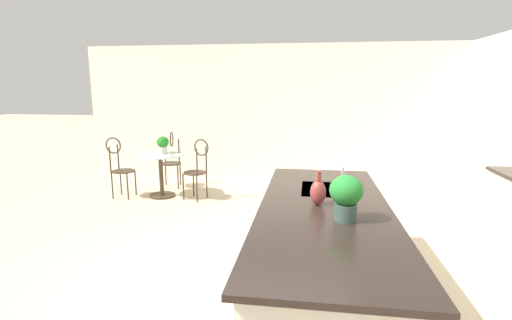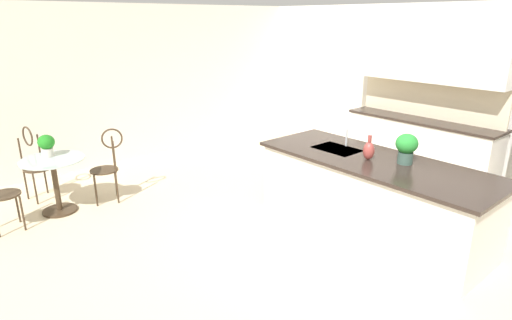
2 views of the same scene
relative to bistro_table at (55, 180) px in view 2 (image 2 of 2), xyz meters
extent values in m
plane|color=beige|center=(2.72, 1.81, -0.45)|extent=(40.00, 40.00, 0.00)
cube|color=silver|center=(2.72, 5.47, 0.90)|extent=(9.00, 0.12, 2.70)
cube|color=silver|center=(-1.54, 1.81, 0.90)|extent=(0.12, 7.80, 2.70)
cube|color=white|center=(3.02, 2.66, -0.01)|extent=(2.70, 0.96, 0.88)
cube|color=#2D231E|center=(3.02, 2.66, 0.45)|extent=(2.80, 1.06, 0.04)
cube|color=#B2B5BA|center=(2.47, 2.66, 0.46)|extent=(0.56, 0.40, 0.03)
cube|color=white|center=(2.32, 5.01, -0.01)|extent=(2.40, 0.60, 0.88)
cube|color=#2D231E|center=(2.32, 5.01, 0.45)|extent=(2.44, 0.64, 0.04)
cube|color=beige|center=(2.32, 5.17, 0.77)|extent=(2.40, 0.04, 0.60)
cube|color=white|center=(2.32, 4.99, 1.45)|extent=(2.40, 0.36, 0.76)
cylinder|color=#3D2D1E|center=(0.00, 0.00, -0.43)|extent=(0.44, 0.44, 0.03)
cylinder|color=#3D2D1E|center=(0.00, 0.00, -0.07)|extent=(0.07, 0.07, 0.69)
cylinder|color=#B2C6C1|center=(0.00, 0.00, 0.29)|extent=(0.80, 0.80, 0.01)
cylinder|color=#3D2D1E|center=(-0.01, -0.48, -0.22)|extent=(0.02, 0.02, 0.45)
cylinder|color=#3D2D1E|center=(0.27, -0.49, -0.22)|extent=(0.02, 0.02, 0.45)
cylinder|color=#3D2D1E|center=(0.13, -0.63, 0.01)|extent=(0.39, 0.39, 0.02)
cylinder|color=#3D2D1E|center=(0.16, 0.45, -0.22)|extent=(0.03, 0.03, 0.45)
cylinder|color=#3D2D1E|center=(-0.11, 0.54, -0.22)|extent=(0.03, 0.03, 0.45)
cylinder|color=#3D2D1E|center=(0.25, 0.71, -0.22)|extent=(0.03, 0.03, 0.45)
cylinder|color=#3D2D1E|center=(-0.01, 0.80, -0.22)|extent=(0.03, 0.03, 0.45)
cylinder|color=#3D2D1E|center=(0.07, 0.63, 0.01)|extent=(0.48, 0.48, 0.02)
cylinder|color=#3D2D1E|center=(0.24, 0.72, 0.23)|extent=(0.03, 0.03, 0.45)
cylinder|color=#3D2D1E|center=(0.00, 0.81, 0.23)|extent=(0.03, 0.03, 0.45)
torus|color=#3D2D1E|center=(0.12, 0.77, 0.45)|extent=(0.12, 0.28, 0.28)
cylinder|color=#3D2D1E|center=(-0.50, 0.11, -0.22)|extent=(0.03, 0.03, 0.45)
cylinder|color=#3D2D1E|center=(-0.45, -0.16, -0.22)|extent=(0.03, 0.03, 0.45)
cylinder|color=#3D2D1E|center=(-0.78, 0.06, -0.22)|extent=(0.03, 0.03, 0.45)
cylinder|color=#3D2D1E|center=(-0.72, -0.21, -0.22)|extent=(0.03, 0.03, 0.45)
cylinder|color=#3D2D1E|center=(-0.61, -0.05, 0.01)|extent=(0.44, 0.44, 0.02)
cylinder|color=#3D2D1E|center=(-0.78, 0.05, 0.23)|extent=(0.03, 0.03, 0.45)
cylinder|color=#3D2D1E|center=(-0.73, -0.20, 0.23)|extent=(0.03, 0.03, 0.45)
torus|color=#3D2D1E|center=(-0.76, -0.08, 0.45)|extent=(0.28, 0.08, 0.28)
cylinder|color=#B2B5BA|center=(2.47, 2.84, 0.58)|extent=(0.02, 0.02, 0.22)
cylinder|color=beige|center=(-0.14, 0.00, 0.35)|extent=(0.14, 0.14, 0.11)
ellipsoid|color=#217F1F|center=(-0.14, 0.00, 0.49)|extent=(0.21, 0.21, 0.19)
cylinder|color=#385147|center=(3.32, 2.80, 0.54)|extent=(0.16, 0.16, 0.13)
ellipsoid|color=#268730|center=(3.32, 2.80, 0.70)|extent=(0.24, 0.24, 0.22)
ellipsoid|color=#993D38|center=(2.97, 2.61, 0.58)|extent=(0.13, 0.13, 0.21)
cylinder|color=#993D38|center=(2.97, 2.61, 0.72)|extent=(0.04, 0.04, 0.08)
camera|label=1|loc=(5.99, 2.53, 1.44)|focal=26.24mm
camera|label=2|loc=(5.63, -1.38, 2.02)|focal=29.76mm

